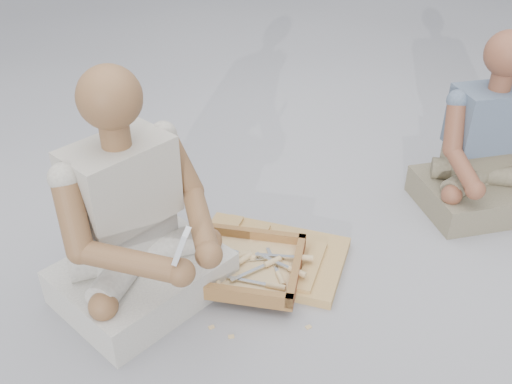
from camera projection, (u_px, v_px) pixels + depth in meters
The scene contains 25 objects.
ground at pixel (267, 286), 2.13m from camera, with size 60.00×60.00×0.00m, color #A4A4AA.
carved_panel at pixel (268, 256), 2.24m from camera, with size 0.59×0.39×0.04m, color olive.
tool_tray at pixel (238, 265), 2.14m from camera, with size 0.55×0.49×0.06m.
chisel_0 at pixel (298, 257), 2.15m from camera, with size 0.21×0.10×0.02m.
chisel_1 at pixel (270, 285), 2.03m from camera, with size 0.22×0.06×0.02m.
chisel_2 at pixel (269, 258), 2.16m from camera, with size 0.19×0.15×0.02m.
chisel_3 at pixel (279, 275), 2.08m from camera, with size 0.16×0.18×0.02m.
chisel_4 at pixel (238, 257), 2.16m from camera, with size 0.14×0.19×0.02m.
chisel_5 at pixel (216, 279), 2.05m from camera, with size 0.17×0.16×0.02m.
chisel_6 at pixel (242, 254), 2.18m from camera, with size 0.22×0.02×0.02m.
chisel_7 at pixel (268, 264), 2.12m from camera, with size 0.12×0.20×0.02m.
chisel_8 at pixel (240, 261), 2.13m from camera, with size 0.08×0.22×0.02m.
chisel_9 at pixel (292, 269), 2.09m from camera, with size 0.22×0.05×0.02m.
wood_chip_0 at pixel (211, 327), 1.95m from camera, with size 0.02×0.01×0.00m, color #D6B17E.
wood_chip_1 at pixel (225, 227), 2.43m from camera, with size 0.02×0.01×0.00m, color #D6B17E.
wood_chip_2 at pixel (285, 301), 2.06m from camera, with size 0.02×0.01×0.00m, color #D6B17E.
wood_chip_3 at pixel (271, 233), 2.40m from camera, with size 0.02×0.01×0.00m, color #D6B17E.
wood_chip_4 at pixel (308, 327), 1.95m from camera, with size 0.02×0.01×0.00m, color #D6B17E.
wood_chip_5 at pixel (237, 283), 2.14m from camera, with size 0.02×0.01×0.00m, color #D6B17E.
wood_chip_6 at pixel (233, 270), 2.20m from camera, with size 0.02×0.01×0.00m, color #D6B17E.
wood_chip_7 at pixel (231, 337), 1.92m from camera, with size 0.02×0.01×0.00m, color #D6B17E.
wood_chip_8 at pixel (331, 273), 2.19m from camera, with size 0.02×0.01×0.00m, color #D6B17E.
craftsman at pixel (135, 228), 1.94m from camera, with size 0.64×0.65×0.86m.
companion at pixel (487, 154), 2.44m from camera, with size 0.64×0.63×0.79m.
mobile_phone at pixel (181, 246), 1.66m from camera, with size 0.07×0.06×0.12m.
Camera 1 is at (0.71, -1.42, 1.46)m, focal length 40.00 mm.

